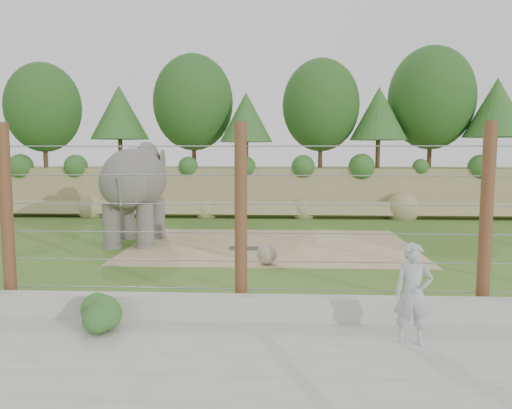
{
  "coord_description": "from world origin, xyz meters",
  "views": [
    {
      "loc": [
        0.81,
        -14.75,
        3.4
      ],
      "look_at": [
        0.0,
        2.0,
        1.6
      ],
      "focal_mm": 35.0,
      "sensor_mm": 36.0,
      "label": 1
    }
  ],
  "objects_px": {
    "elephant": "(135,194)",
    "zookeeper": "(413,294)",
    "stone_ball": "(267,254)",
    "barrier_fence": "(241,219)"
  },
  "relations": [
    {
      "from": "elephant",
      "to": "zookeeper",
      "type": "xyz_separation_m",
      "value": [
        7.68,
        -9.42,
        -0.93
      ]
    },
    {
      "from": "barrier_fence",
      "to": "zookeeper",
      "type": "height_order",
      "value": "barrier_fence"
    },
    {
      "from": "stone_ball",
      "to": "barrier_fence",
      "type": "distance_m",
      "value": 4.72
    },
    {
      "from": "elephant",
      "to": "barrier_fence",
      "type": "relative_size",
      "value": 0.22
    },
    {
      "from": "stone_ball",
      "to": "zookeeper",
      "type": "height_order",
      "value": "zookeeper"
    },
    {
      "from": "stone_ball",
      "to": "barrier_fence",
      "type": "relative_size",
      "value": 0.03
    },
    {
      "from": "barrier_fence",
      "to": "stone_ball",
      "type": "bearing_deg",
      "value": 84.4
    },
    {
      "from": "stone_ball",
      "to": "barrier_fence",
      "type": "height_order",
      "value": "barrier_fence"
    },
    {
      "from": "zookeeper",
      "to": "stone_ball",
      "type": "bearing_deg",
      "value": 120.95
    },
    {
      "from": "elephant",
      "to": "zookeeper",
      "type": "height_order",
      "value": "elephant"
    }
  ]
}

